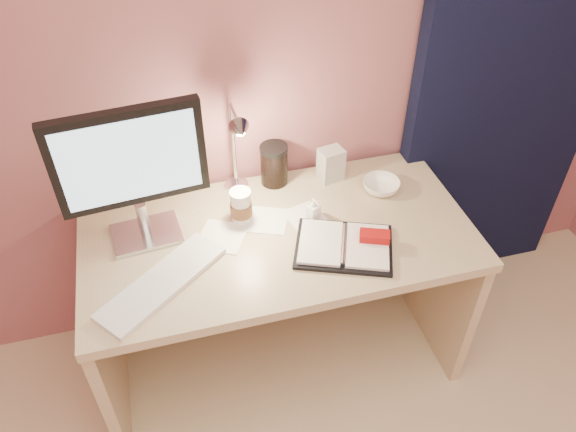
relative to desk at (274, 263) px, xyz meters
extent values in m
plane|color=#94565B|center=(0.00, 0.30, 0.75)|extent=(3.50, 0.00, 3.50)
cube|color=black|center=(1.05, 0.24, 0.60)|extent=(0.85, 0.08, 2.20)
cube|color=#C7B28C|center=(0.00, -0.07, 0.21)|extent=(1.40, 0.70, 0.04)
cube|color=#C7B28C|center=(-0.68, -0.07, -0.16)|extent=(0.04, 0.66, 0.69)
cube|color=#C7B28C|center=(0.68, -0.07, -0.16)|extent=(0.04, 0.66, 0.69)
cube|color=#C7B28C|center=(0.00, 0.26, -0.10)|extent=(1.32, 0.03, 0.55)
cube|color=silver|center=(-0.46, 0.04, 0.23)|extent=(0.25, 0.19, 0.02)
cylinder|color=silver|center=(-0.46, 0.04, 0.31)|extent=(0.04, 0.04, 0.13)
cube|color=black|center=(-0.46, 0.04, 0.57)|extent=(0.49, 0.08, 0.34)
cube|color=#BBE3FF|center=(-0.46, 0.01, 0.57)|extent=(0.43, 0.05, 0.29)
cube|color=silver|center=(-0.43, -0.21, 0.24)|extent=(0.45, 0.40, 0.02)
cube|color=black|center=(0.20, -0.21, 0.23)|extent=(0.40, 0.36, 0.01)
cube|color=white|center=(0.13, -0.18, 0.24)|extent=(0.22, 0.26, 0.01)
cube|color=white|center=(0.28, -0.24, 0.24)|extent=(0.22, 0.26, 0.01)
cube|color=#AE150E|center=(0.31, -0.22, 0.26)|extent=(0.12, 0.09, 0.03)
cube|color=white|center=(0.12, -0.01, 0.23)|extent=(0.16, 0.16, 0.00)
cube|color=white|center=(-0.02, 0.00, 0.23)|extent=(0.19, 0.19, 0.00)
cube|color=white|center=(-0.20, -0.04, 0.23)|extent=(0.21, 0.21, 0.00)
cylinder|color=white|center=(-0.11, 0.04, 0.28)|extent=(0.07, 0.07, 0.12)
cylinder|color=brown|center=(-0.11, 0.04, 0.28)|extent=(0.08, 0.08, 0.05)
cylinder|color=white|center=(-0.11, 0.04, 0.35)|extent=(0.08, 0.08, 0.01)
imported|color=white|center=(0.45, 0.06, 0.25)|extent=(0.17, 0.17, 0.05)
imported|color=white|center=(0.14, -0.03, 0.27)|extent=(0.05, 0.05, 0.09)
cylinder|color=black|center=(0.06, 0.22, 0.30)|extent=(0.11, 0.11, 0.15)
cube|color=silver|center=(0.28, 0.19, 0.29)|extent=(0.10, 0.09, 0.14)
cylinder|color=silver|center=(-0.09, 0.23, 0.23)|extent=(0.09, 0.09, 0.02)
cylinder|color=silver|center=(-0.09, 0.23, 0.42)|extent=(0.01, 0.01, 0.35)
cone|color=silver|center=(-0.09, 0.07, 0.59)|extent=(0.07, 0.06, 0.07)
camera|label=1|loc=(-0.35, -1.50, 1.60)|focal=35.00mm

